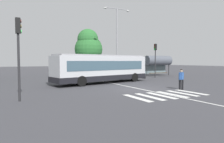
{
  "coord_description": "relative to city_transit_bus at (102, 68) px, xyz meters",
  "views": [
    {
      "loc": [
        -10.23,
        -14.03,
        2.41
      ],
      "look_at": [
        -0.34,
        4.41,
        1.3
      ],
      "focal_mm": 32.05,
      "sensor_mm": 36.0,
      "label": 1
    }
  ],
  "objects": [
    {
      "name": "parked_car_black",
      "position": [
        6.84,
        10.72,
        -0.82
      ],
      "size": [
        2.05,
        4.59,
        1.35
      ],
      "color": "black",
      "rests_on": "ground_plane"
    },
    {
      "name": "city_transit_bus",
      "position": [
        0.0,
        0.0,
        0.0
      ],
      "size": [
        11.57,
        4.66,
        3.06
      ],
      "color": "black",
      "rests_on": "ground_plane"
    },
    {
      "name": "parked_car_blue",
      "position": [
        4.04,
        10.8,
        -0.82
      ],
      "size": [
        2.14,
        4.62,
        1.35
      ],
      "color": "black",
      "rests_on": "ground_plane"
    },
    {
      "name": "ground_plane",
      "position": [
        0.84,
        -5.68,
        -1.59
      ],
      "size": [
        160.0,
        160.0,
        0.0
      ],
      "primitive_type": "plane",
      "color": "#3D3D42"
    },
    {
      "name": "traffic_light_near_corner",
      "position": [
        -8.67,
        -6.7,
        1.7
      ],
      "size": [
        0.33,
        0.32,
        4.92
      ],
      "color": "#28282B",
      "rests_on": "ground_plane"
    },
    {
      "name": "background_tree_right",
      "position": [
        3.32,
        12.56,
        3.32
      ],
      "size": [
        4.75,
        4.75,
        7.86
      ],
      "color": "brown",
      "rests_on": "ground_plane"
    },
    {
      "name": "parked_car_white",
      "position": [
        1.4,
        11.11,
        -0.82
      ],
      "size": [
        2.26,
        4.66,
        1.35
      ],
      "color": "black",
      "rests_on": "ground_plane"
    },
    {
      "name": "twin_arm_street_lamp",
      "position": [
        5.54,
        6.55,
        4.66
      ],
      "size": [
        4.49,
        0.32,
        10.34
      ],
      "color": "#939399",
      "rests_on": "ground_plane"
    },
    {
      "name": "parked_car_teal",
      "position": [
        -1.3,
        10.65,
        -0.82
      ],
      "size": [
        2.15,
        4.62,
        1.35
      ],
      "color": "black",
      "rests_on": "ground_plane"
    },
    {
      "name": "crosswalk_painted_stripes",
      "position": [
        0.67,
        -9.15,
        -1.58
      ],
      "size": [
        5.52,
        2.95,
        0.01
      ],
      "color": "silver",
      "rests_on": "ground_plane"
    },
    {
      "name": "bus_stop_shelter",
      "position": [
        12.66,
        5.44,
        0.83
      ],
      "size": [
        4.75,
        1.54,
        3.25
      ],
      "color": "#28282B",
      "rests_on": "ground_plane"
    },
    {
      "name": "traffic_light_far_corner",
      "position": [
        9.77,
        2.78,
        1.67
      ],
      "size": [
        0.33,
        0.32,
        4.87
      ],
      "color": "#28282B",
      "rests_on": "ground_plane"
    },
    {
      "name": "pedestrian_crossing_street",
      "position": [
        3.61,
        -7.77,
        -0.62
      ],
      "size": [
        0.56,
        0.38,
        1.72
      ],
      "color": "black",
      "rests_on": "ground_plane"
    },
    {
      "name": "lane_center_line",
      "position": [
        0.8,
        -3.68,
        -1.58
      ],
      "size": [
        0.16,
        24.0,
        0.01
      ],
      "primitive_type": "cube",
      "color": "silver",
      "rests_on": "ground_plane"
    }
  ]
}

